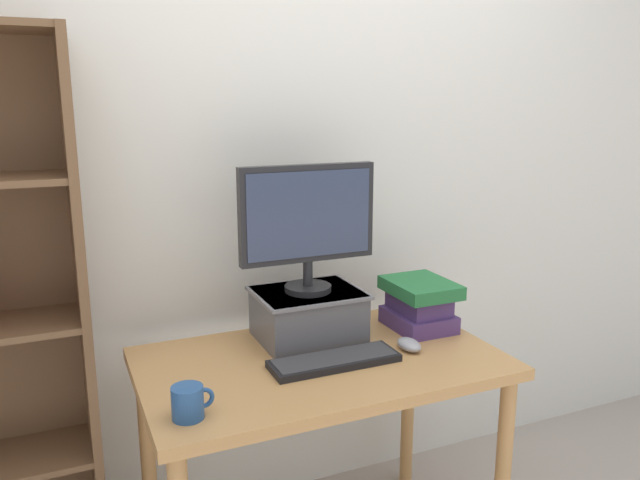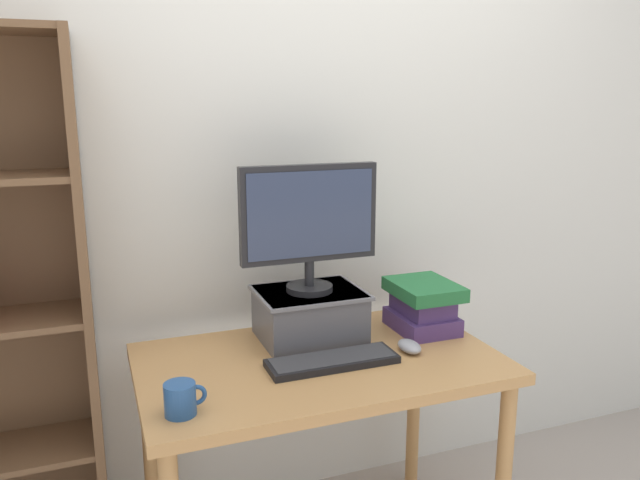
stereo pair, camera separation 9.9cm
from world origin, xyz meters
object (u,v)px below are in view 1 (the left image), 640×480
Objects in this scene: computer_mouse at (409,345)px; coffee_mug at (189,402)px; book_stack at (419,304)px; computer_monitor at (308,220)px; keyboard at (334,361)px; riser_box at (308,313)px; desk at (321,386)px.

computer_mouse is 0.76m from coffee_mug.
book_stack is at bearing 49.34° from computer_mouse.
computer_monitor is 1.14× the size of keyboard.
book_stack is 0.94m from coffee_mug.
keyboard is 3.86× the size of computer_mouse.
keyboard is at bearing -157.74° from book_stack.
computer_monitor is 4.17× the size of coffee_mug.
computer_monitor is at bearing 171.32° from book_stack.
computer_mouse is at bearing 11.63° from coffee_mug.
computer_mouse is 0.41× the size of book_stack.
computer_monitor is at bearing -90.00° from riser_box.
book_stack is 2.30× the size of coffee_mug.
book_stack is at bearing 22.26° from keyboard.
riser_box reaches higher than keyboard.
coffee_mug is (-0.48, -0.15, 0.03)m from keyboard.
book_stack is (0.14, 0.16, 0.07)m from computer_mouse.
book_stack is at bearing -8.89° from riser_box.
computer_mouse is (0.26, -0.22, -0.39)m from computer_monitor.
computer_mouse is at bearing -11.04° from desk.
coffee_mug is at bearing -155.39° from desk.
computer_mouse is (0.27, 0.01, 0.01)m from keyboard.
riser_box is 0.76× the size of computer_monitor.
coffee_mug is at bearing -142.28° from computer_monitor.
computer_mouse reaches higher than keyboard.
riser_box is 0.87× the size of keyboard.
computer_monitor is 0.71m from coffee_mug.
computer_monitor is 0.52m from computer_mouse.
computer_monitor is (0.00, -0.00, 0.32)m from riser_box.
book_stack is (0.40, -0.06, -0.00)m from riser_box.
computer_monitor is (0.03, 0.17, 0.50)m from desk.
computer_monitor is at bearing 80.56° from desk.
coffee_mug reaches higher than keyboard.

